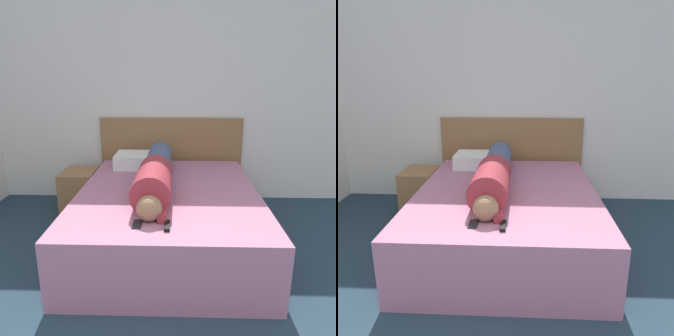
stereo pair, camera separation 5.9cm
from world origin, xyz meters
TOP-DOWN VIEW (x-y plane):
  - wall_back at (0.00, 3.51)m, footprint 5.25×0.06m
  - bed at (0.14, 2.31)m, footprint 1.62×2.07m
  - headboard at (0.14, 3.44)m, footprint 1.74×0.04m
  - nightstand at (-0.91, 3.00)m, footprint 0.37×0.48m
  - person_lying at (0.02, 2.34)m, footprint 0.31×1.66m
  - pillow_near_headboard at (-0.22, 3.05)m, footprint 0.53×0.40m
  - tv_remote at (0.15, 1.53)m, footprint 0.04×0.15m
  - cell_phone at (-0.07, 1.56)m, footprint 0.06×0.13m

SIDE VIEW (x-z plane):
  - nightstand at x=-0.91m, z-range 0.00..0.49m
  - bed at x=0.14m, z-range 0.00..0.53m
  - headboard at x=0.14m, z-range 0.00..1.04m
  - cell_phone at x=-0.07m, z-range 0.53..0.54m
  - tv_remote at x=0.15m, z-range 0.53..0.55m
  - pillow_near_headboard at x=-0.22m, z-range 0.53..0.68m
  - person_lying at x=0.02m, z-range 0.51..0.82m
  - wall_back at x=0.00m, z-range 0.00..2.60m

